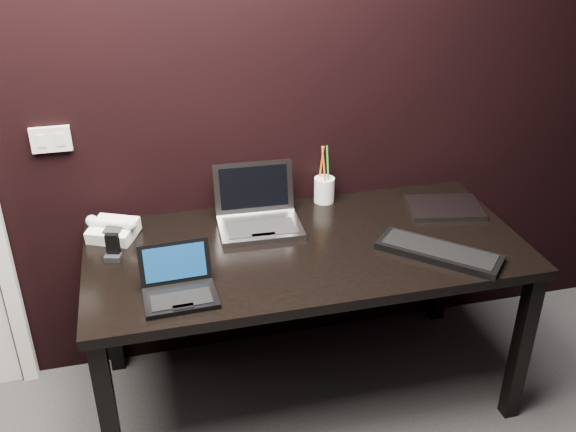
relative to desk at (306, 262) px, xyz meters
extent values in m
plane|color=black|center=(-0.30, 0.40, 0.64)|extent=(4.00, 0.00, 4.00)
cube|color=silver|center=(-0.92, 0.39, 0.46)|extent=(0.15, 0.02, 0.10)
cube|color=silver|center=(-0.95, 0.38, 0.46)|extent=(0.03, 0.01, 0.05)
cube|color=silver|center=(-0.88, 0.38, 0.46)|extent=(0.03, 0.01, 0.05)
cube|color=black|center=(0.00, 0.00, 0.06)|extent=(1.70, 0.80, 0.04)
cube|color=black|center=(-0.80, -0.35, -0.31)|extent=(0.06, 0.06, 0.70)
cube|color=black|center=(0.80, -0.35, -0.31)|extent=(0.06, 0.06, 0.70)
cube|color=black|center=(-0.80, 0.35, -0.31)|extent=(0.06, 0.06, 0.70)
cube|color=black|center=(0.80, 0.35, -0.31)|extent=(0.06, 0.06, 0.70)
cube|color=black|center=(-0.51, -0.25, 0.09)|extent=(0.25, 0.18, 0.02)
cube|color=black|center=(-0.51, -0.27, 0.10)|extent=(0.21, 0.10, 0.00)
cube|color=black|center=(-0.51, -0.32, 0.10)|extent=(0.07, 0.03, 0.00)
cube|color=black|center=(-0.52, -0.15, 0.16)|extent=(0.25, 0.06, 0.14)
cube|color=#0A2950|center=(-0.52, -0.15, 0.17)|extent=(0.21, 0.05, 0.12)
cube|color=#A2A1A6|center=(-0.15, 0.16, 0.09)|extent=(0.34, 0.25, 0.02)
cube|color=black|center=(-0.15, 0.13, 0.10)|extent=(0.28, 0.14, 0.00)
cube|color=gray|center=(-0.15, 0.07, 0.10)|extent=(0.09, 0.04, 0.00)
cube|color=gray|center=(-0.15, 0.31, 0.20)|extent=(0.33, 0.08, 0.21)
cube|color=black|center=(-0.15, 0.30, 0.21)|extent=(0.29, 0.06, 0.17)
cube|color=black|center=(0.47, -0.19, 0.09)|extent=(0.45, 0.43, 0.03)
cube|color=black|center=(0.47, -0.19, 0.11)|extent=(0.39, 0.38, 0.00)
cube|color=gray|center=(0.66, 0.15, 0.09)|extent=(0.35, 0.28, 0.02)
cube|color=white|center=(-0.73, 0.24, 0.11)|extent=(0.22, 0.22, 0.07)
cylinder|color=white|center=(-0.73, 0.23, 0.15)|extent=(0.16, 0.10, 0.03)
sphere|color=silver|center=(-0.81, 0.27, 0.15)|extent=(0.06, 0.06, 0.05)
sphere|color=white|center=(-0.66, 0.20, 0.15)|extent=(0.06, 0.06, 0.05)
cube|color=black|center=(-0.73, 0.19, 0.14)|extent=(0.08, 0.07, 0.01)
cube|color=black|center=(-0.73, 0.08, 0.13)|extent=(0.05, 0.04, 0.10)
cube|color=black|center=(-0.73, 0.07, 0.09)|extent=(0.07, 0.06, 0.02)
cylinder|color=white|center=(0.18, 0.35, 0.13)|extent=(0.10, 0.10, 0.11)
cylinder|color=#D56314|center=(0.16, 0.36, 0.26)|extent=(0.02, 0.03, 0.17)
cylinder|color=green|center=(0.19, 0.34, 0.26)|extent=(0.02, 0.03, 0.17)
cylinder|color=black|center=(0.18, 0.36, 0.26)|extent=(0.01, 0.02, 0.17)
cylinder|color=#D94814|center=(0.17, 0.34, 0.26)|extent=(0.02, 0.04, 0.17)
camera|label=1|loc=(-0.59, -2.08, 1.36)|focal=40.00mm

